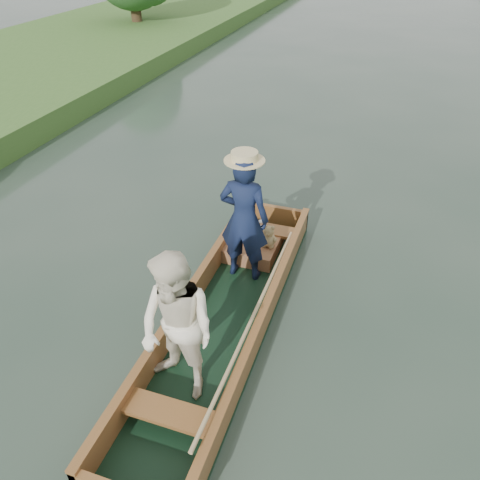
% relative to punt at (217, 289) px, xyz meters
% --- Properties ---
extents(ground, '(120.00, 120.00, 0.00)m').
position_rel_punt_xyz_m(ground, '(0.06, 0.10, -0.68)').
color(ground, '#283D30').
rests_on(ground, ground).
extents(punt, '(1.17, 5.00, 1.97)m').
position_rel_punt_xyz_m(punt, '(0.00, 0.00, 0.00)').
color(punt, black).
rests_on(punt, ground).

